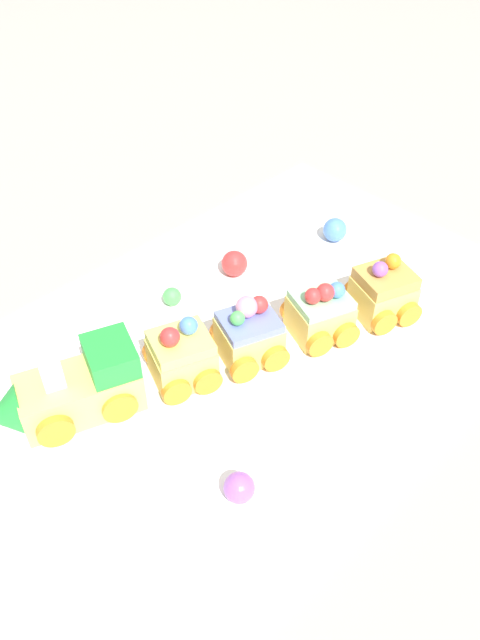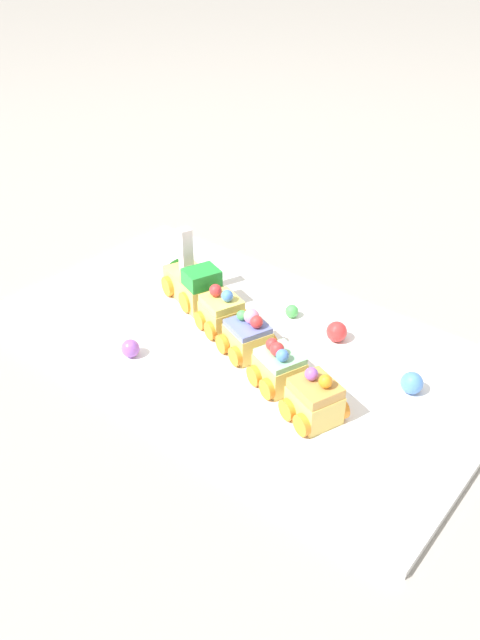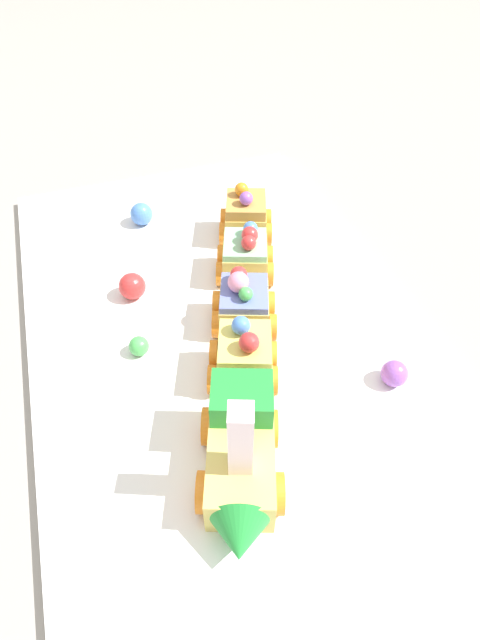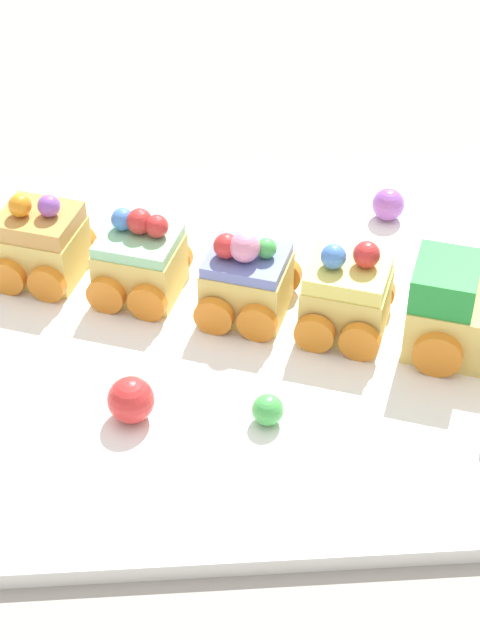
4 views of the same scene
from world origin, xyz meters
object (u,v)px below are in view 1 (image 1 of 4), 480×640
object	(u,v)px
cake_car_caramel	(383,293)
gumball_blue	(335,230)
cake_car_lemon	(181,357)
cake_car_blueberry	(249,335)
cake_car_mint	(320,314)
gumball_green	(172,297)
gumball_purple	(239,488)
gumball_red	(234,263)
cake_train_locomotive	(70,390)

from	to	relation	value
cake_car_caramel	gumball_blue	world-z (taller)	cake_car_caramel
cake_car_lemon	gumball_blue	bearing A→B (deg)	-151.41
cake_car_blueberry	cake_car_mint	world-z (taller)	cake_car_blueberry
cake_car_caramel	gumball_green	size ratio (longest dim) A/B	3.99
gumball_blue	gumball_purple	xyz separation A→B (m)	(0.34, 0.18, -0.00)
cake_car_mint	gumball_blue	distance (m)	0.17
cake_car_mint	gumball_red	bearing A→B (deg)	-72.36
cake_car_blueberry	gumball_green	xyz separation A→B (m)	(0.01, -0.11, -0.02)
cake_car_blueberry	cake_car_mint	distance (m)	0.08
gumball_blue	gumball_green	bearing A→B (deg)	-12.01
cake_train_locomotive	cake_car_mint	distance (m)	0.26
cake_train_locomotive	gumball_purple	world-z (taller)	cake_train_locomotive
cake_car_blueberry	gumball_purple	size ratio (longest dim) A/B	3.16
cake_car_mint	cake_car_blueberry	bearing A→B (deg)	-0.66
cake_train_locomotive	cake_car_blueberry	xyz separation A→B (m)	(-0.17, 0.06, -0.00)
cake_train_locomotive	gumball_red	world-z (taller)	cake_train_locomotive
gumball_blue	cake_car_mint	bearing A→B (deg)	33.71
gumball_red	cake_car_blueberry	bearing A→B (deg)	52.24
cake_train_locomotive	gumball_red	distance (m)	0.25
cake_car_blueberry	gumball_red	xyz separation A→B (m)	(-0.08, -0.10, -0.01)
gumball_red	gumball_purple	size ratio (longest dim) A/B	1.17
cake_car_blueberry	cake_car_mint	size ratio (longest dim) A/B	1.00
cake_car_lemon	cake_car_caramel	bearing A→B (deg)	-179.95
cake_car_lemon	cake_car_blueberry	xyz separation A→B (m)	(-0.07, 0.02, -0.00)
gumball_red	cake_train_locomotive	bearing A→B (deg)	9.97
cake_car_blueberry	cake_car_caramel	size ratio (longest dim) A/B	1.00
cake_train_locomotive	gumball_green	xyz separation A→B (m)	(-0.16, -0.05, -0.02)
cake_car_mint	gumball_purple	size ratio (longest dim) A/B	3.16
cake_car_lemon	gumball_green	size ratio (longest dim) A/B	3.99
gumball_blue	gumball_red	size ratio (longest dim) A/B	0.98
gumball_red	gumball_purple	distance (m)	0.29
gumball_blue	gumball_red	xyz separation A→B (m)	(0.14, -0.04, 0.00)
cake_car_lemon	cake_car_mint	world-z (taller)	cake_car_lemon
cake_car_blueberry	gumball_blue	bearing A→B (deg)	-142.81
cake_car_mint	cake_car_caramel	distance (m)	0.08
cake_car_mint	gumball_red	world-z (taller)	cake_car_mint
cake_car_mint	gumball_purple	distance (m)	0.21
cake_car_caramel	cake_car_blueberry	bearing A→B (deg)	-0.13
cake_train_locomotive	cake_car_blueberry	distance (m)	0.18
cake_car_caramel	gumball_green	distance (m)	0.23
cake_car_lemon	cake_car_blueberry	distance (m)	0.07
cake_car_lemon	cake_car_blueberry	world-z (taller)	same
cake_car_caramel	gumball_red	xyz separation A→B (m)	(0.07, -0.16, -0.01)
gumball_purple	cake_car_blueberry	bearing A→B (deg)	-137.73
cake_car_lemon	gumball_purple	xyz separation A→B (m)	(0.05, 0.13, -0.01)
gumball_blue	gumball_purple	distance (m)	0.38
cake_car_mint	cake_car_lemon	bearing A→B (deg)	-0.15
cake_car_lemon	gumball_purple	bearing A→B (deg)	88.40
cake_car_blueberry	gumball_blue	distance (m)	0.23
gumball_green	gumball_blue	world-z (taller)	gumball_blue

